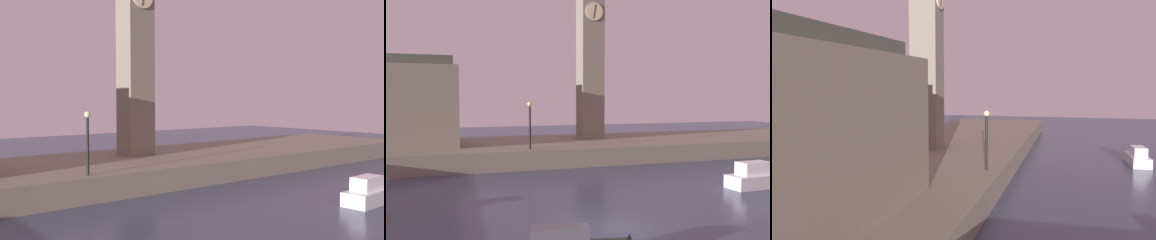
# 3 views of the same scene
# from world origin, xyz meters

# --- Properties ---
(far_embankment) EXTENTS (70.00, 12.00, 1.50)m
(far_embankment) POSITION_xyz_m (0.00, 20.00, 0.75)
(far_embankment) COLOR slate
(far_embankment) RESTS_ON ground
(clock_tower) EXTENTS (2.41, 2.45, 17.14)m
(clock_tower) POSITION_xyz_m (6.68, 21.41, 10.36)
(clock_tower) COLOR slate
(clock_tower) RESTS_ON far_embankment
(streetlamp) EXTENTS (0.36, 0.36, 3.68)m
(streetlamp) POSITION_xyz_m (-0.52, 14.98, 3.81)
(streetlamp) COLOR black
(streetlamp) RESTS_ON far_embankment
(boat_ferry_white) EXTENTS (5.05, 1.68, 1.68)m
(boat_ferry_white) POSITION_xyz_m (12.17, 4.44, 0.56)
(boat_ferry_white) COLOR silver
(boat_ferry_white) RESTS_ON ground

